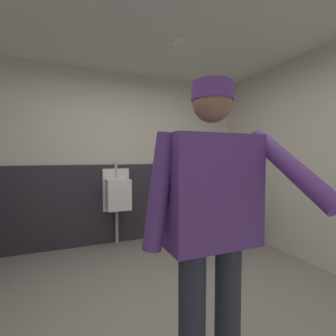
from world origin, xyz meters
The scene contains 8 objects.
ground_plane centered at (0.00, 0.00, -0.02)m, with size 4.76×4.51×0.04m, color gray.
wall_back centered at (0.00, 2.01, 1.31)m, with size 4.76×0.12×2.62m, color beige.
wall_right centered at (2.14, 0.00, 1.31)m, with size 0.12×4.51×2.62m, color beige.
wainscot_band_back centered at (0.00, 1.94, 0.61)m, with size 4.16×0.03×1.21m, color #2D2833.
downlight_far centered at (0.47, 0.68, 2.61)m, with size 0.14×0.14×0.03m, color white.
urinal_solo centered at (0.00, 1.79, 0.78)m, with size 0.40×0.34×1.24m.
person centered at (-0.02, -0.79, 1.01)m, with size 0.70×0.60×1.71m.
trash_bin centered at (1.75, 1.14, 0.30)m, with size 0.36×0.36×0.59m, color #38383D.
Camera 1 is at (-0.71, -1.85, 1.34)m, focal length 26.18 mm.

